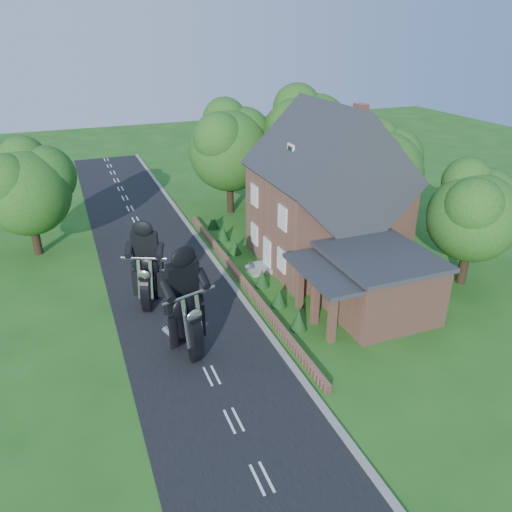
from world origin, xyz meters
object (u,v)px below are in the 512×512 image
object	(u,v)px
motorcycle_follow	(150,293)
motorcycle_lead	(187,339)
garden_wall	(241,279)
house	(326,198)
annex	(375,282)

from	to	relation	value
motorcycle_follow	motorcycle_lead	bearing A→B (deg)	124.11
garden_wall	motorcycle_lead	world-z (taller)	motorcycle_lead
garden_wall	motorcycle_follow	xyz separation A→B (m)	(-5.66, -0.80, 0.57)
house	annex	size ratio (longest dim) A/B	1.45
house	motorcycle_lead	bearing A→B (deg)	-147.84
house	motorcycle_follow	xyz separation A→B (m)	(-11.85, -1.80, -3.57)
annex	motorcycle_lead	bearing A→B (deg)	-179.08
garden_wall	annex	size ratio (longest dim) A/B	3.12
motorcycle_lead	motorcycle_follow	world-z (taller)	motorcycle_lead
motorcycle_follow	house	bearing A→B (deg)	-145.71
annex	motorcycle_follow	bearing A→B (deg)	155.98
motorcycle_lead	motorcycle_follow	bearing A→B (deg)	-98.74
annex	motorcycle_follow	world-z (taller)	annex
garden_wall	motorcycle_follow	size ratio (longest dim) A/B	13.27
house	garden_wall	bearing A→B (deg)	-170.83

